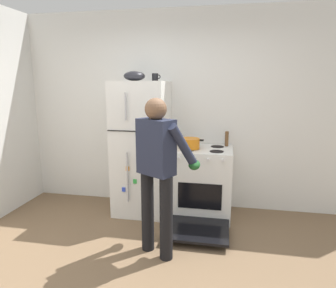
# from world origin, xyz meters

# --- Properties ---
(ground) EXTENTS (8.00, 8.00, 0.00)m
(ground) POSITION_xyz_m (0.00, 0.00, 0.00)
(ground) COLOR brown
(kitchen_wall_back) EXTENTS (6.00, 0.10, 2.70)m
(kitchen_wall_back) POSITION_xyz_m (0.00, 1.95, 1.35)
(kitchen_wall_back) COLOR white
(kitchen_wall_back) RESTS_ON ground
(refrigerator) EXTENTS (0.68, 0.72, 1.76)m
(refrigerator) POSITION_xyz_m (-0.40, 1.57, 0.88)
(refrigerator) COLOR white
(refrigerator) RESTS_ON ground
(stove_range) EXTENTS (0.76, 1.22, 0.91)m
(stove_range) POSITION_xyz_m (0.41, 1.55, 0.44)
(stove_range) COLOR white
(stove_range) RESTS_ON ground
(person_cook) EXTENTS (0.64, 0.67, 1.60)m
(person_cook) POSITION_xyz_m (0.06, 0.57, 0.95)
(person_cook) COLOR black
(person_cook) RESTS_ON ground
(red_pot) EXTENTS (0.35, 0.25, 0.13)m
(red_pot) POSITION_xyz_m (0.25, 1.52, 0.98)
(red_pot) COLOR orange
(red_pot) RESTS_ON stove_range
(coffee_mug) EXTENTS (0.11, 0.08, 0.10)m
(coffee_mug) POSITION_xyz_m (-0.22, 1.62, 1.81)
(coffee_mug) COLOR black
(coffee_mug) RESTS_ON refrigerator
(pepper_mill) EXTENTS (0.05, 0.05, 0.19)m
(pepper_mill) POSITION_xyz_m (0.71, 1.77, 1.01)
(pepper_mill) COLOR brown
(pepper_mill) RESTS_ON stove_range
(mixing_bowl) EXTENTS (0.27, 0.27, 0.12)m
(mixing_bowl) POSITION_xyz_m (-0.48, 1.57, 1.82)
(mixing_bowl) COLOR black
(mixing_bowl) RESTS_ON refrigerator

